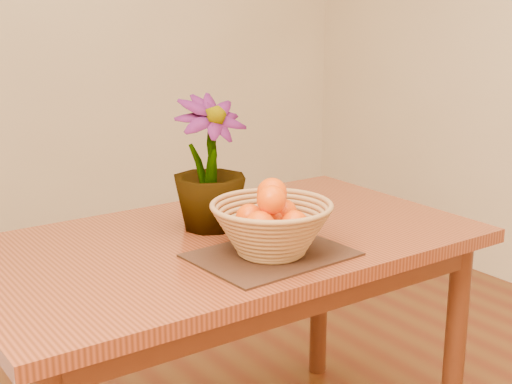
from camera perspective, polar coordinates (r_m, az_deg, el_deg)
wall_back at (r=3.68m, az=-19.70°, el=13.63°), size 4.00×0.02×2.70m
table at (r=2.01m, az=-2.50°, el=-6.01°), size 1.40×0.80×0.75m
placemat at (r=1.83m, az=1.23°, el=-5.04°), size 0.40×0.31×0.01m
wicker_basket at (r=1.81m, az=1.25°, el=-3.08°), size 0.31×0.31×0.13m
orange_pile at (r=1.80m, az=1.26°, el=-1.67°), size 0.19×0.18×0.14m
potted_plant at (r=2.01m, az=-3.77°, el=2.29°), size 0.22×0.22×0.38m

